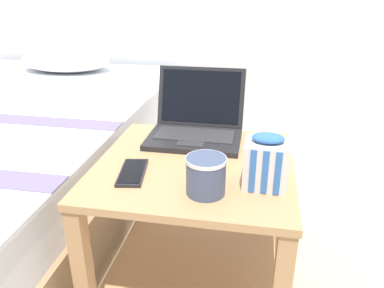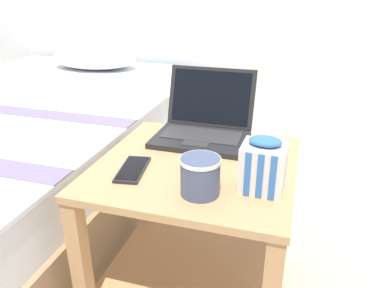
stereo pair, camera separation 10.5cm
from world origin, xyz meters
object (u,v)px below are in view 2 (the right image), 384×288
Objects in this scene: laptop at (204,125)px; snack_bag at (263,166)px; bed at (21,143)px; mug_front_left at (201,174)px; cell_phone at (133,169)px.

laptop is 2.12× the size of snack_bag.
bed is 1.34m from mug_front_left.
snack_bag is at bearing 24.02° from mug_front_left.
bed is 1.13m from laptop.
cell_phone is (0.92, -0.58, 0.27)m from bed.
bed is 1.12m from cell_phone.
mug_front_left is at bearing -15.58° from cell_phone.
bed is 6.87× the size of laptop.
snack_bag is at bearing -24.02° from bed.
bed is at bearing 165.36° from laptop.
mug_front_left is (1.14, -0.64, 0.32)m from bed.
cell_phone is (-0.13, -0.30, -0.04)m from laptop.
mug_front_left reaches higher than bed.
cell_phone is at bearing -179.26° from snack_bag.
cell_phone is at bearing 164.42° from mug_front_left.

